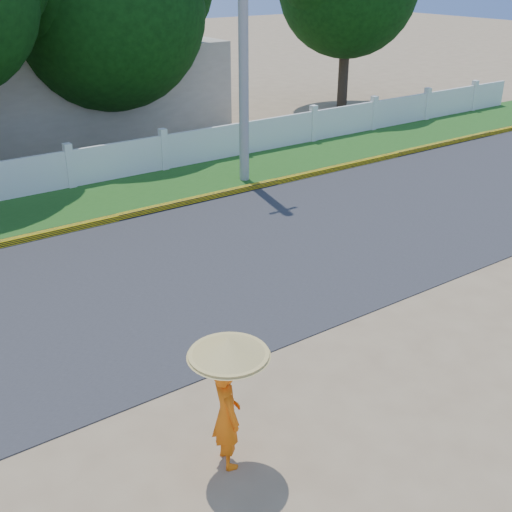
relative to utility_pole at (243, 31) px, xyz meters
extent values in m
plane|color=#9E8460|center=(-4.45, -8.91, -4.24)|extent=(120.00, 120.00, 0.00)
cube|color=#38383A|center=(-4.45, -4.41, -4.23)|extent=(60.00, 7.00, 0.02)
cube|color=#2D601E|center=(-4.45, 0.84, -4.22)|extent=(60.00, 3.50, 0.03)
cube|color=yellow|center=(-4.45, -0.86, -4.16)|extent=(40.00, 0.18, 0.16)
cube|color=silver|center=(-4.45, 2.29, -3.69)|extent=(40.00, 0.10, 1.10)
cube|color=#B7AD99|center=(-1.45, 9.09, -2.64)|extent=(10.00, 6.00, 3.20)
cylinder|color=#959592|center=(0.00, 0.00, 0.00)|extent=(0.28, 0.28, 8.47)
imported|color=orange|center=(-6.83, -9.63, -3.48)|extent=(0.47, 0.61, 1.50)
cylinder|color=gray|center=(-6.78, -9.63, -2.91)|extent=(0.02, 0.02, 0.98)
cone|color=tan|center=(-6.78, -9.63, -2.49)|extent=(1.03, 1.03, 0.25)
cylinder|color=#473828|center=(-1.18, 6.38, -2.92)|extent=(0.44, 0.44, 2.62)
sphere|color=#0E3C0D|center=(-1.18, 6.38, 0.20)|extent=(6.61, 6.61, 6.61)
cylinder|color=#473828|center=(9.53, 6.24, -2.53)|extent=(0.44, 0.44, 3.41)
camera|label=1|loc=(-10.28, -15.16, 1.73)|focal=45.00mm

